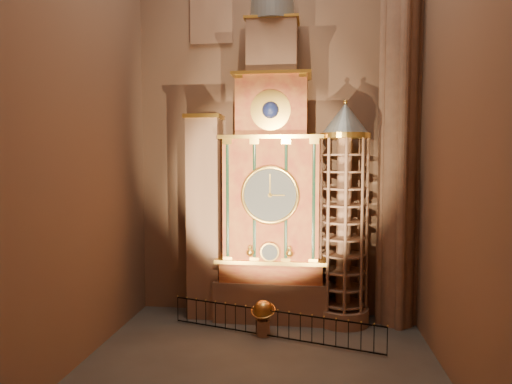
# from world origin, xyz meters

# --- Properties ---
(floor) EXTENTS (14.00, 14.00, 0.00)m
(floor) POSITION_xyz_m (0.00, 0.00, 0.00)
(floor) COLOR #383330
(floor) RESTS_ON ground
(wall_back) EXTENTS (22.00, 0.00, 22.00)m
(wall_back) POSITION_xyz_m (0.00, 6.00, 11.00)
(wall_back) COLOR brown
(wall_back) RESTS_ON floor
(wall_left) EXTENTS (0.00, 22.00, 22.00)m
(wall_left) POSITION_xyz_m (-7.00, 0.00, 11.00)
(wall_left) COLOR brown
(wall_left) RESTS_ON floor
(wall_right) EXTENTS (0.00, 22.00, 22.00)m
(wall_right) POSITION_xyz_m (7.00, 0.00, 11.00)
(wall_right) COLOR brown
(wall_right) RESTS_ON floor
(astronomical_clock) EXTENTS (5.60, 2.41, 16.70)m
(astronomical_clock) POSITION_xyz_m (0.00, 4.96, 6.68)
(astronomical_clock) COLOR #8C634C
(astronomical_clock) RESTS_ON floor
(portrait_tower) EXTENTS (1.80, 1.60, 10.20)m
(portrait_tower) POSITION_xyz_m (-3.40, 4.98, 5.15)
(portrait_tower) COLOR #8C634C
(portrait_tower) RESTS_ON floor
(stair_turret) EXTENTS (2.50, 2.50, 10.80)m
(stair_turret) POSITION_xyz_m (3.50, 4.70, 5.27)
(stair_turret) COLOR #8C634C
(stair_turret) RESTS_ON floor
(gothic_pier) EXTENTS (2.04, 2.04, 22.00)m
(gothic_pier) POSITION_xyz_m (6.10, 5.00, 11.00)
(gothic_pier) COLOR #8C634C
(gothic_pier) RESTS_ON floor
(celestial_globe) EXTENTS (1.30, 1.24, 1.63)m
(celestial_globe) POSITION_xyz_m (-0.18, 2.66, 0.98)
(celestial_globe) COLOR #8C634C
(celestial_globe) RESTS_ON floor
(iron_railing) EXTENTS (9.55, 2.91, 1.21)m
(iron_railing) POSITION_xyz_m (0.26, 2.37, 0.66)
(iron_railing) COLOR black
(iron_railing) RESTS_ON floor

